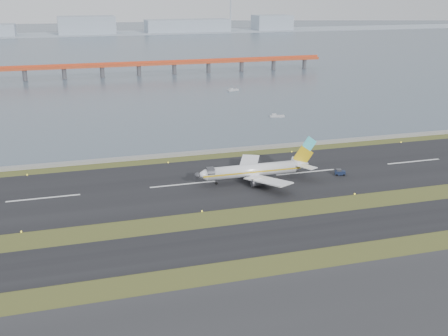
{
  "coord_description": "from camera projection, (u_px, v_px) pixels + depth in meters",
  "views": [
    {
      "loc": [
        -33.92,
        -125.14,
        56.35
      ],
      "look_at": [
        10.43,
        22.0,
        6.74
      ],
      "focal_mm": 45.0,
      "sensor_mm": 36.0,
      "label": 1
    }
  ],
  "objects": [
    {
      "name": "ground",
      "position": [
        210.0,
        223.0,
        140.65
      ],
      "size": [
        1000.0,
        1000.0,
        0.0
      ],
      "primitive_type": "plane",
      "color": "#364C1B",
      "rests_on": "ground"
    },
    {
      "name": "taxiway_strip",
      "position": [
        223.0,
        243.0,
        129.7
      ],
      "size": [
        1000.0,
        18.0,
        0.1
      ],
      "primitive_type": "cube",
      "color": "black",
      "rests_on": "ground"
    },
    {
      "name": "runway_strip",
      "position": [
        183.0,
        184.0,
        167.97
      ],
      "size": [
        1000.0,
        45.0,
        0.1
      ],
      "primitive_type": "cube",
      "color": "black",
      "rests_on": "ground"
    },
    {
      "name": "seawall",
      "position": [
        164.0,
        156.0,
        195.16
      ],
      "size": [
        1000.0,
        2.5,
        1.0
      ],
      "primitive_type": "cube",
      "color": "gray",
      "rests_on": "ground"
    },
    {
      "name": "bay_water",
      "position": [
        88.0,
        46.0,
        559.77
      ],
      "size": [
        1400.0,
        800.0,
        1.3
      ],
      "primitive_type": "cube",
      "color": "#455163",
      "rests_on": "ground"
    },
    {
      "name": "red_pier",
      "position": [
        139.0,
        65.0,
        371.69
      ],
      "size": [
        260.0,
        5.0,
        10.2
      ],
      "color": "#C24521",
      "rests_on": "ground"
    },
    {
      "name": "far_shoreline",
      "position": [
        90.0,
        29.0,
        707.43
      ],
      "size": [
        1400.0,
        80.0,
        60.5
      ],
      "color": "#9CAAB9",
      "rests_on": "ground"
    },
    {
      "name": "airliner",
      "position": [
        256.0,
        170.0,
        170.26
      ],
      "size": [
        38.52,
        32.89,
        12.8
      ],
      "color": "white",
      "rests_on": "ground"
    },
    {
      "name": "pushback_tug",
      "position": [
        340.0,
        172.0,
        175.93
      ],
      "size": [
        3.57,
        2.73,
        2.03
      ],
      "rotation": [
        0.0,
        0.0,
        -0.34
      ],
      "color": "#141E38",
      "rests_on": "ground"
    },
    {
      "name": "workboat_near",
      "position": [
        277.0,
        116.0,
        255.12
      ],
      "size": [
        6.9,
        3.5,
        1.6
      ],
      "rotation": [
        0.0,
        0.0,
        -0.23
      ],
      "color": "#B3B4B8",
      "rests_on": "ground"
    },
    {
      "name": "workboat_far",
      "position": [
        233.0,
        90.0,
        319.45
      ],
      "size": [
        7.43,
        4.89,
        1.73
      ],
      "rotation": [
        0.0,
        0.0,
        0.41
      ],
      "color": "#B3B4B8",
      "rests_on": "ground"
    }
  ]
}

